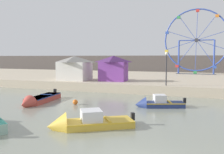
{
  "coord_description": "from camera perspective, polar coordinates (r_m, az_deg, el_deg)",
  "views": [
    {
      "loc": [
        2.12,
        -7.91,
        3.99
      ],
      "look_at": [
        -4.96,
        11.24,
        2.35
      ],
      "focal_mm": 39.52,
      "sensor_mm": 36.0,
      "label": 1
    }
  ],
  "objects": [
    {
      "name": "motorboat_faded_red",
      "position": [
        22.44,
        -16.79,
        -5.13
      ],
      "size": [
        1.97,
        5.88,
        1.26
      ],
      "rotation": [
        0.0,
        0.0,
        4.83
      ],
      "color": "#B24238",
      "rests_on": "ground_plane"
    },
    {
      "name": "carnival_booth_white_ticket",
      "position": [
        32.49,
        -8.63,
        2.16
      ],
      "size": [
        4.28,
        3.92,
        3.14
      ],
      "rotation": [
        0.0,
        0.0,
        0.06
      ],
      "color": "silver",
      "rests_on": "quay_promenade"
    },
    {
      "name": "carnival_booth_purple_stall",
      "position": [
        31.05,
        0.32,
        2.13
      ],
      "size": [
        3.77,
        3.0,
        3.17
      ],
      "rotation": [
        0.0,
        0.0,
        0.07
      ],
      "color": "purple",
      "rests_on": "quay_promenade"
    },
    {
      "name": "promenade_lamp_far",
      "position": [
        26.57,
        12.47,
        3.12
      ],
      "size": [
        0.32,
        0.32,
        3.55
      ],
      "color": "#2D2D33",
      "rests_on": "quay_promenade"
    },
    {
      "name": "quay_promenade",
      "position": [
        38.33,
        17.04,
        -0.83
      ],
      "size": [
        110.0,
        25.06,
        1.01
      ],
      "primitive_type": "cube",
      "color": "#B7A88E",
      "rests_on": "ground_plane"
    },
    {
      "name": "motorboat_navy_blue",
      "position": [
        20.17,
        10.09,
        -6.04
      ],
      "size": [
        4.07,
        2.58,
        1.41
      ],
      "rotation": [
        0.0,
        0.0,
        3.51
      ],
      "color": "navy",
      "rests_on": "ground_plane"
    },
    {
      "name": "distant_town_skyline",
      "position": [
        61.16,
        18.32,
        2.69
      ],
      "size": [
        140.0,
        3.0,
        4.4
      ],
      "primitive_type": "cube",
      "color": "#564C47",
      "rests_on": "ground_plane"
    },
    {
      "name": "mooring_buoy_orange",
      "position": [
        21.09,
        -8.5,
        -5.75
      ],
      "size": [
        0.44,
        0.44,
        0.44
      ],
      "primitive_type": "sphere",
      "color": "orange",
      "rests_on": "ground_plane"
    },
    {
      "name": "ferris_wheel_blue_frame",
      "position": [
        45.97,
        18.94,
        7.8
      ],
      "size": [
        10.96,
        1.2,
        11.44
      ],
      "color": "#334CA8",
      "rests_on": "quay_promenade"
    },
    {
      "name": "motorboat_mustard_yellow",
      "position": [
        14.22,
        -6.88,
        -10.55
      ],
      "size": [
        4.87,
        3.95,
        1.57
      ],
      "rotation": [
        0.0,
        0.0,
        3.73
      ],
      "color": "gold",
      "rests_on": "ground_plane"
    }
  ]
}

